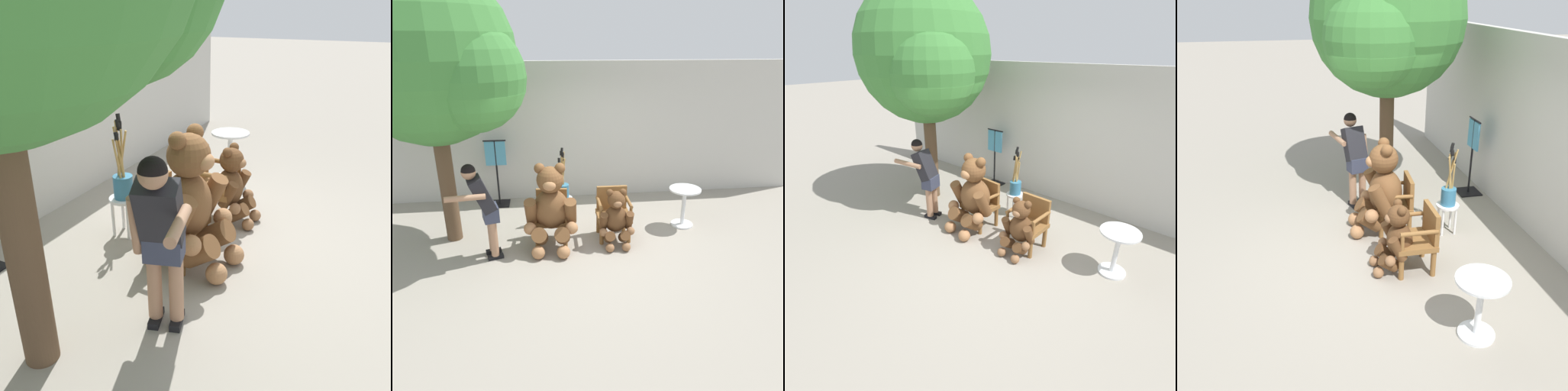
{
  "view_description": "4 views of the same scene",
  "coord_description": "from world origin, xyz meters",
  "views": [
    {
      "loc": [
        -4.0,
        -1.47,
        2.46
      ],
      "look_at": [
        -0.23,
        0.27,
        0.62
      ],
      "focal_mm": 40.0,
      "sensor_mm": 36.0,
      "label": 1
    },
    {
      "loc": [
        -0.6,
        -5.39,
        3.2
      ],
      "look_at": [
        0.08,
        0.33,
        0.81
      ],
      "focal_mm": 35.0,
      "sensor_mm": 36.0,
      "label": 2
    },
    {
      "loc": [
        2.83,
        -3.37,
        3.05
      ],
      "look_at": [
        -0.16,
        -0.04,
        0.88
      ],
      "focal_mm": 28.0,
      "sensor_mm": 36.0,
      "label": 3
    },
    {
      "loc": [
        5.15,
        -1.14,
        3.32
      ],
      "look_at": [
        -0.31,
        -0.01,
        0.7
      ],
      "focal_mm": 40.0,
      "sensor_mm": 36.0,
      "label": 4
    }
  ],
  "objects": [
    {
      "name": "ground_plane",
      "position": [
        0.0,
        0.0,
        0.0
      ],
      "size": [
        60.0,
        60.0,
        0.0
      ],
      "primitive_type": "plane",
      "color": "gray"
    },
    {
      "name": "back_wall",
      "position": [
        0.0,
        2.4,
        1.4
      ],
      "size": [
        10.0,
        0.16,
        2.8
      ],
      "primitive_type": "cube",
      "color": "beige",
      "rests_on": "ground"
    },
    {
      "name": "wooden_chair_left",
      "position": [
        -0.52,
        0.42,
        0.46
      ],
      "size": [
        0.6,
        0.57,
        0.86
      ],
      "color": "brown",
      "rests_on": "ground"
    },
    {
      "name": "wooden_chair_right",
      "position": [
        0.53,
        0.42,
        0.46
      ],
      "size": [
        0.57,
        0.53,
        0.86
      ],
      "color": "brown",
      "rests_on": "ground"
    },
    {
      "name": "teddy_bear_large",
      "position": [
        -0.53,
        0.16,
        0.7
      ],
      "size": [
        0.86,
        0.84,
        1.43
      ],
      "color": "brown",
      "rests_on": "ground"
    },
    {
      "name": "teddy_bear_small",
      "position": [
        0.52,
        0.12,
        0.47
      ],
      "size": [
        0.58,
        0.55,
        0.97
      ],
      "color": "brown",
      "rests_on": "ground"
    },
    {
      "name": "person_visitor",
      "position": [
        -1.54,
        -0.05,
        0.92
      ],
      "size": [
        0.72,
        0.61,
        1.55
      ],
      "color": "black",
      "rests_on": "ground"
    },
    {
      "name": "white_stool",
      "position": [
        -0.28,
        1.13,
        0.36
      ],
      "size": [
        0.34,
        0.34,
        0.46
      ],
      "color": "white",
      "rests_on": "ground"
    },
    {
      "name": "brush_bucket",
      "position": [
        -0.29,
        1.13,
        0.67
      ],
      "size": [
        0.22,
        0.22,
        0.96
      ],
      "color": "teal",
      "rests_on": "white_stool"
    },
    {
      "name": "round_side_table",
      "position": [
        1.87,
        0.67,
        0.45
      ],
      "size": [
        0.56,
        0.56,
        0.72
      ],
      "color": "silver",
      "rests_on": "ground"
    },
    {
      "name": "patio_tree",
      "position": [
        -2.08,
        0.57,
        2.89
      ],
      "size": [
        2.67,
        2.54,
        4.22
      ],
      "color": "brown",
      "rests_on": "ground"
    },
    {
      "name": "clothing_display_stand",
      "position": [
        -1.56,
        2.03,
        0.72
      ],
      "size": [
        0.44,
        0.4,
        1.36
      ],
      "color": "black",
      "rests_on": "ground"
    }
  ]
}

